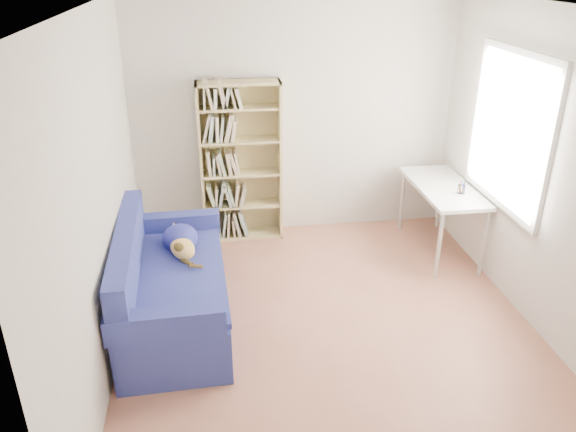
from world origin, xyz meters
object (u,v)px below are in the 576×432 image
object	(u,v)px
sofa	(169,287)
desk	(443,192)
pen_cup	(461,188)
bookshelf	(241,169)

from	to	relation	value
sofa	desk	world-z (taller)	sofa
sofa	desk	bearing A→B (deg)	16.23
desk	pen_cup	size ratio (longest dim) A/B	8.39
bookshelf	desk	size ratio (longest dim) A/B	1.44
sofa	pen_cup	world-z (taller)	sofa
sofa	pen_cup	distance (m)	3.00
pen_cup	bookshelf	bearing A→B (deg)	158.27
bookshelf	desk	xyz separation A→B (m)	(2.06, -0.64, -0.13)
desk	bookshelf	bearing A→B (deg)	162.66
desk	pen_cup	world-z (taller)	pen_cup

